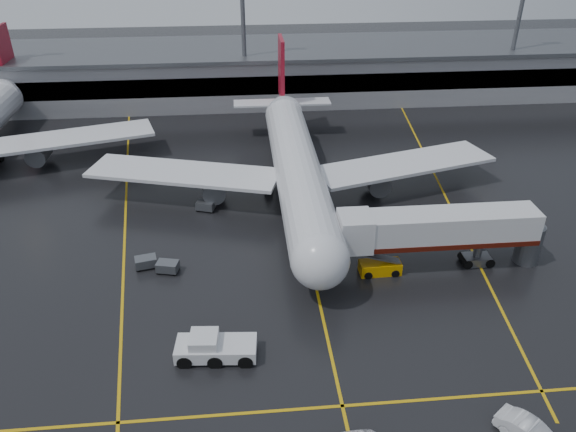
{
  "coord_description": "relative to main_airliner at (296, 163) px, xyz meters",
  "views": [
    {
      "loc": [
        -6.29,
        -48.42,
        31.17
      ],
      "look_at": [
        -2.0,
        -2.0,
        4.0
      ],
      "focal_mm": 34.52,
      "sensor_mm": 36.0,
      "label": 1
    }
  ],
  "objects": [
    {
      "name": "ground",
      "position": [
        0.0,
        -9.7,
        -4.21
      ],
      "size": [
        220.0,
        220.0,
        0.0
      ],
      "primitive_type": "plane",
      "color": "black",
      "rests_on": "ground"
    },
    {
      "name": "apron_line_centre",
      "position": [
        0.0,
        -9.7,
        -4.2
      ],
      "size": [
        0.25,
        90.0,
        0.02
      ],
      "primitive_type": "cube",
      "color": "gold",
      "rests_on": "ground"
    },
    {
      "name": "apron_line_stop",
      "position": [
        0.0,
        -31.7,
        -4.2
      ],
      "size": [
        60.0,
        0.25,
        0.02
      ],
      "primitive_type": "cube",
      "color": "gold",
      "rests_on": "ground"
    },
    {
      "name": "apron_line_left",
      "position": [
        -20.0,
        0.3,
        -4.2
      ],
      "size": [
        9.99,
        69.35,
        0.02
      ],
      "primitive_type": "cube",
      "rotation": [
        0.0,
        0.0,
        0.14
      ],
      "color": "gold",
      "rests_on": "ground"
    },
    {
      "name": "apron_line_right",
      "position": [
        18.0,
        0.3,
        -4.2
      ],
      "size": [
        7.57,
        69.64,
        0.02
      ],
      "primitive_type": "cube",
      "rotation": [
        0.0,
        0.0,
        -0.1
      ],
      "color": "gold",
      "rests_on": "ground"
    },
    {
      "name": "terminal",
      "position": [
        0.0,
        38.23,
        0.11
      ],
      "size": [
        122.0,
        19.0,
        8.6
      ],
      "color": "gray",
      "rests_on": "ground"
    },
    {
      "name": "light_mast_mid",
      "position": [
        -5.0,
        32.3,
        10.27
      ],
      "size": [
        3.0,
        1.2,
        25.45
      ],
      "color": "#595B60",
      "rests_on": "ground"
    },
    {
      "name": "light_mast_right",
      "position": [
        40.0,
        32.3,
        10.27
      ],
      "size": [
        3.0,
        1.2,
        25.45
      ],
      "color": "#595B60",
      "rests_on": "ground"
    },
    {
      "name": "main_airliner",
      "position": [
        0.0,
        0.0,
        0.0
      ],
      "size": [
        48.8,
        45.6,
        14.1
      ],
      "color": "silver",
      "rests_on": "ground"
    },
    {
      "name": "jet_bridge",
      "position": [
        11.87,
        -15.7,
        -0.28
      ],
      "size": [
        19.9,
        3.4,
        6.05
      ],
      "color": "silver",
      "rests_on": "ground"
    },
    {
      "name": "pushback_tractor",
      "position": [
        -9.08,
        -25.97,
        -3.32
      ],
      "size": [
        6.4,
        3.12,
        2.22
      ],
      "color": "silver",
      "rests_on": "ground"
    },
    {
      "name": "belt_loader",
      "position": [
        6.32,
        -16.32,
        -3.6
      ],
      "size": [
        3.94,
        1.92,
        2.47
      ],
      "color": "#D28C05",
      "rests_on": "ground"
    },
    {
      "name": "baggage_cart_a",
      "position": [
        -13.72,
        -14.35,
        -3.58
      ],
      "size": [
        2.24,
        1.72,
        1.12
      ],
      "color": "#595B60",
      "rests_on": "ground"
    },
    {
      "name": "baggage_cart_b",
      "position": [
        -15.87,
        -13.38,
        -3.58
      ],
      "size": [
        2.24,
        1.72,
        1.12
      ],
      "color": "#595B60",
      "rests_on": "ground"
    },
    {
      "name": "baggage_cart_c",
      "position": [
        -10.56,
        -2.7,
        -3.58
      ],
      "size": [
        2.3,
        1.85,
        1.12
      ],
      "color": "#595B60",
      "rests_on": "ground"
    }
  ]
}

